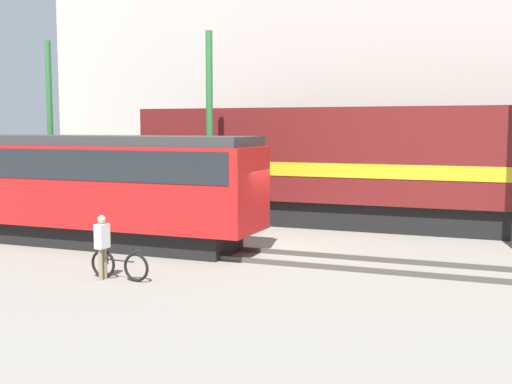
% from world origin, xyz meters
% --- Properties ---
extents(ground_plane, '(120.00, 120.00, 0.00)m').
position_xyz_m(ground_plane, '(0.00, 0.00, 0.00)').
color(ground_plane, gray).
extents(track_near, '(60.00, 1.50, 0.14)m').
position_xyz_m(track_near, '(0.00, -0.97, 0.07)').
color(track_near, '#47423D').
rests_on(track_near, ground).
extents(track_far, '(60.00, 1.51, 0.14)m').
position_xyz_m(track_far, '(0.00, 5.85, 0.07)').
color(track_far, '#47423D').
rests_on(track_far, ground).
extents(building_backdrop, '(30.04, 6.00, 11.60)m').
position_xyz_m(building_backdrop, '(0.00, 12.95, 5.80)').
color(building_backdrop, '#B7B2A8').
rests_on(building_backdrop, ground).
extents(freight_locomotive, '(18.87, 3.04, 5.06)m').
position_xyz_m(freight_locomotive, '(2.94, 5.85, 2.35)').
color(freight_locomotive, black).
rests_on(freight_locomotive, ground).
extents(streetcar, '(12.91, 2.54, 3.49)m').
position_xyz_m(streetcar, '(-6.07, -0.97, 2.00)').
color(streetcar, black).
rests_on(streetcar, ground).
extents(bicycle, '(1.72, 0.44, 0.78)m').
position_xyz_m(bicycle, '(-1.74, -4.67, 0.36)').
color(bicycle, black).
rests_on(bicycle, ground).
extents(person, '(0.24, 0.37, 1.61)m').
position_xyz_m(person, '(-2.14, -4.79, 0.97)').
color(person, '#8C7A5B').
rests_on(person, ground).
extents(utility_pole_left, '(0.22, 0.22, 7.05)m').
position_xyz_m(utility_pole_left, '(-9.52, 2.44, 3.52)').
color(utility_pole_left, '#2D7238').
rests_on(utility_pole_left, ground).
extents(utility_pole_center, '(0.24, 0.24, 7.06)m').
position_xyz_m(utility_pole_center, '(-2.66, 2.44, 3.53)').
color(utility_pole_center, '#2D7238').
rests_on(utility_pole_center, ground).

